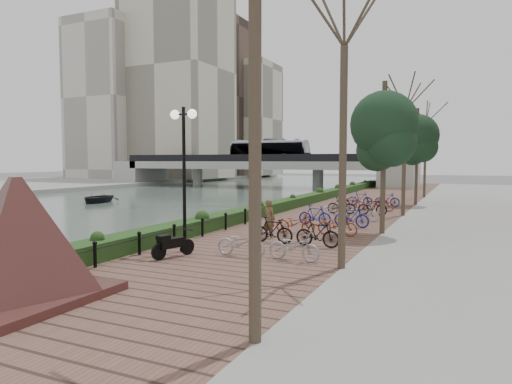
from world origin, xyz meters
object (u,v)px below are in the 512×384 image
Objects in this scene: lamppost at (184,148)px; boat at (97,198)px; granite_monument at (18,238)px; pedestrian at (269,218)px; motorcycle at (173,244)px.

lamppost is 1.29× the size of boat.
granite_monument is 10.19m from pedestrian.
granite_monument is at bearing -92.82° from lamppost.
granite_monument is 3.59× the size of motorcycle.
lamppost is 3.53× the size of motorcycle.
pedestrian is (1.33, 4.79, 0.34)m from motorcycle.
pedestrian is at bearing 92.19° from motorcycle.
lamppost is 26.16m from boat.
boat is (-19.69, 22.69, -1.49)m from granite_monument.
motorcycle is at bearing -54.61° from boat.
motorcycle is at bearing 83.84° from granite_monument.
lamppost reaches higher than motorcycle.
boat is at bearing 130.95° from granite_monument.
granite_monument is 5.32m from motorcycle.
motorcycle is (0.56, 5.20, -0.97)m from granite_monument.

